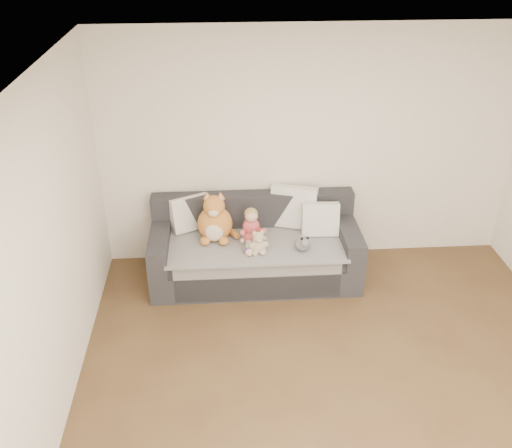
# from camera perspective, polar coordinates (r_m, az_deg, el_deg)

# --- Properties ---
(room_shell) EXTENTS (5.00, 5.00, 5.00)m
(room_shell) POSITION_cam_1_polar(r_m,az_deg,el_deg) (4.34, 9.57, -2.69)
(room_shell) COLOR brown
(room_shell) RESTS_ON ground
(sofa) EXTENTS (2.20, 0.94, 0.85)m
(sofa) POSITION_cam_1_polar(r_m,az_deg,el_deg) (6.16, -0.12, -2.72)
(sofa) COLOR #25252A
(sofa) RESTS_ON ground
(cushion_left) EXTENTS (0.46, 0.35, 0.39)m
(cushion_left) POSITION_cam_1_polar(r_m,az_deg,el_deg) (6.21, -6.67, 1.12)
(cushion_left) COLOR silver
(cushion_left) RESTS_ON sofa
(cushion_right_back) EXTENTS (0.54, 0.37, 0.47)m
(cushion_right_back) POSITION_cam_1_polar(r_m,az_deg,el_deg) (6.23, 3.78, 1.73)
(cushion_right_back) COLOR silver
(cushion_right_back) RESTS_ON sofa
(cushion_right_front) EXTENTS (0.40, 0.20, 0.37)m
(cushion_right_front) POSITION_cam_1_polar(r_m,az_deg,el_deg) (6.10, 6.46, 0.49)
(cushion_right_front) COLOR silver
(cushion_right_front) RESTS_ON sofa
(toddler) EXTENTS (0.28, 0.40, 0.39)m
(toddler) POSITION_cam_1_polar(r_m,az_deg,el_deg) (5.90, -0.43, -0.54)
(toddler) COLOR #C34547
(toddler) RESTS_ON sofa
(plush_cat) EXTENTS (0.45, 0.38, 0.56)m
(plush_cat) POSITION_cam_1_polar(r_m,az_deg,el_deg) (5.98, -4.12, 0.28)
(plush_cat) COLOR #BA7429
(plush_cat) RESTS_ON sofa
(teddy_bear) EXTENTS (0.20, 0.16, 0.26)m
(teddy_bear) POSITION_cam_1_polar(r_m,az_deg,el_deg) (5.77, 0.23, -2.01)
(teddy_bear) COLOR tan
(teddy_bear) RESTS_ON sofa
(plush_cow) EXTENTS (0.15, 0.23, 0.19)m
(plush_cow) POSITION_cam_1_polar(r_m,az_deg,el_deg) (5.85, 4.69, -1.93)
(plush_cow) COLOR white
(plush_cow) RESTS_ON sofa
(sippy_cup) EXTENTS (0.10, 0.08, 0.11)m
(sippy_cup) POSITION_cam_1_polar(r_m,az_deg,el_deg) (5.78, -0.87, -2.46)
(sippy_cup) COLOR #7C338C
(sippy_cup) RESTS_ON sofa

